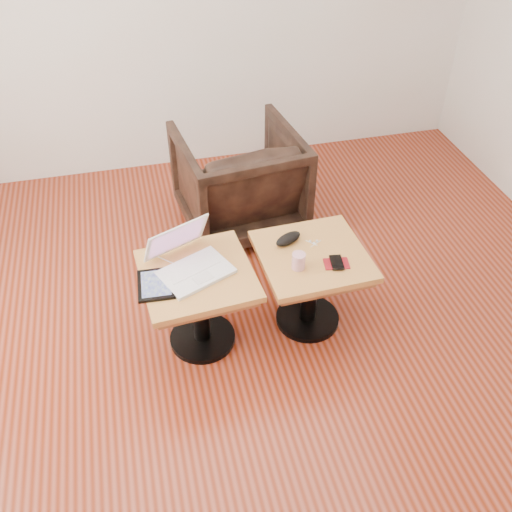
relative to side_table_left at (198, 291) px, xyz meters
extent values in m
cube|color=maroon|center=(0.33, -0.21, -0.40)|extent=(4.50, 4.50, 0.01)
cylinder|color=black|center=(0.00, 0.00, -0.38)|extent=(0.38, 0.38, 0.03)
cylinder|color=black|center=(0.00, 0.00, -0.13)|extent=(0.09, 0.09, 0.46)
cube|color=brown|center=(0.00, 0.00, 0.07)|extent=(0.58, 0.58, 0.04)
cube|color=#B36D2F|center=(0.00, 0.00, 0.11)|extent=(0.63, 0.63, 0.04)
cylinder|color=black|center=(0.64, 0.00, -0.38)|extent=(0.38, 0.38, 0.03)
cylinder|color=black|center=(0.64, 0.00, -0.13)|extent=(0.09, 0.09, 0.46)
cube|color=brown|center=(0.64, 0.00, 0.07)|extent=(0.55, 0.55, 0.04)
cube|color=#B36D2F|center=(0.64, 0.00, 0.11)|extent=(0.60, 0.60, 0.04)
cube|color=white|center=(-0.01, -0.01, 0.14)|extent=(0.43, 0.37, 0.02)
cube|color=silver|center=(-0.02, 0.03, 0.15)|extent=(0.32, 0.23, 0.00)
cube|color=silver|center=(0.02, -0.07, 0.15)|extent=(0.12, 0.10, 0.00)
cube|color=white|center=(-0.08, 0.16, 0.26)|extent=(0.37, 0.24, 0.22)
cube|color=#A73435|center=(-0.08, 0.16, 0.26)|extent=(0.32, 0.21, 0.18)
cube|color=black|center=(-0.22, -0.05, 0.14)|extent=(0.20, 0.25, 0.02)
cube|color=#191E38|center=(-0.22, -0.05, 0.15)|extent=(0.16, 0.21, 0.00)
cube|color=white|center=(-0.20, 0.19, 0.14)|extent=(0.06, 0.06, 0.03)
ellipsoid|color=black|center=(0.54, 0.13, 0.16)|extent=(0.19, 0.14, 0.05)
cylinder|color=#C1486D|center=(0.53, -0.09, 0.18)|extent=(0.10, 0.10, 0.09)
sphere|color=white|center=(0.67, 0.08, 0.14)|extent=(0.02, 0.02, 0.02)
sphere|color=white|center=(0.70, 0.09, 0.14)|extent=(0.02, 0.02, 0.02)
sphere|color=white|center=(0.66, 0.10, 0.14)|extent=(0.02, 0.02, 0.02)
cylinder|color=white|center=(0.67, 0.08, 0.13)|extent=(0.08, 0.05, 0.00)
cube|color=maroon|center=(0.74, -0.11, 0.13)|extent=(0.15, 0.11, 0.01)
cube|color=black|center=(0.74, -0.11, 0.14)|extent=(0.08, 0.13, 0.01)
imported|color=black|center=(0.46, 1.06, -0.03)|extent=(0.88, 0.90, 0.74)
camera|label=1|loc=(-0.23, -2.24, 2.14)|focal=40.00mm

